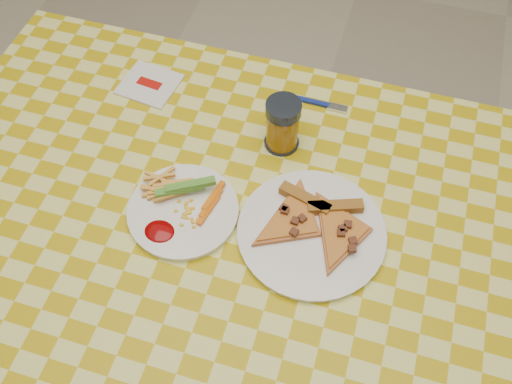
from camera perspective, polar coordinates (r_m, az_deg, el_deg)
ground at (r=1.74m, az=-1.52°, el=-16.03°), size 8.00×8.00×0.00m
table at (r=1.11m, az=-2.30°, el=-5.32°), size 1.28×0.88×0.76m
plate_left at (r=1.06m, az=-7.28°, el=-1.96°), size 0.25×0.25×0.01m
plate_right at (r=1.04m, az=5.56°, el=-4.13°), size 0.33×0.33×0.01m
fries_veggies at (r=1.06m, az=-7.52°, el=-0.73°), size 0.17×0.16×0.04m
pizza_slices at (r=1.03m, az=5.96°, el=-3.08°), size 0.27×0.23×0.02m
drink_glass at (r=1.11m, az=2.67°, el=6.71°), size 0.07×0.07×0.11m
napkin at (r=1.28m, az=-10.61°, el=10.54°), size 0.13×0.12×0.01m
fork at (r=1.23m, az=6.19°, el=8.85°), size 0.13×0.02×0.01m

